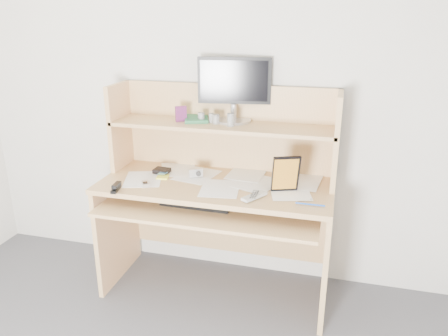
% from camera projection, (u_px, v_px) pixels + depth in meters
% --- Properties ---
extents(back_wall, '(3.60, 0.04, 2.50)m').
position_uv_depth(back_wall, '(229.00, 92.00, 2.76)').
color(back_wall, beige).
rests_on(back_wall, floor).
extents(desk, '(1.40, 0.70, 1.30)m').
position_uv_depth(desk, '(219.00, 187.00, 2.72)').
color(desk, tan).
rests_on(desk, floor).
extents(paper_clutter, '(1.32, 0.54, 0.01)m').
position_uv_depth(paper_clutter, '(215.00, 183.00, 2.63)').
color(paper_clutter, white).
rests_on(paper_clutter, desk).
extents(keyboard, '(0.42, 0.16, 0.03)m').
position_uv_depth(keyboard, '(197.00, 203.00, 2.57)').
color(keyboard, black).
rests_on(keyboard, desk).
extents(tv_remote, '(0.13, 0.17, 0.02)m').
position_uv_depth(tv_remote, '(254.00, 196.00, 2.40)').
color(tv_remote, '#AFAFAA').
rests_on(tv_remote, paper_clutter).
extents(flip_phone, '(0.08, 0.09, 0.02)m').
position_uv_depth(flip_phone, '(146.00, 183.00, 2.58)').
color(flip_phone, silver).
rests_on(flip_phone, paper_clutter).
extents(stapler, '(0.06, 0.12, 0.04)m').
position_uv_depth(stapler, '(116.00, 187.00, 2.51)').
color(stapler, black).
rests_on(stapler, paper_clutter).
extents(wallet, '(0.10, 0.09, 0.02)m').
position_uv_depth(wallet, '(162.00, 171.00, 2.79)').
color(wallet, black).
rests_on(wallet, paper_clutter).
extents(sticky_note_pad, '(0.08, 0.08, 0.01)m').
position_uv_depth(sticky_note_pad, '(163.00, 177.00, 2.72)').
color(sticky_note_pad, yellow).
rests_on(sticky_note_pad, desk).
extents(digital_camera, '(0.09, 0.07, 0.05)m').
position_uv_depth(digital_camera, '(196.00, 173.00, 2.71)').
color(digital_camera, silver).
rests_on(digital_camera, paper_clutter).
extents(game_case, '(0.15, 0.07, 0.22)m').
position_uv_depth(game_case, '(286.00, 174.00, 2.45)').
color(game_case, black).
rests_on(game_case, paper_clutter).
extents(blue_pen, '(0.15, 0.01, 0.01)m').
position_uv_depth(blue_pen, '(310.00, 204.00, 2.31)').
color(blue_pen, '#184AB6').
rests_on(blue_pen, paper_clutter).
extents(card_box, '(0.07, 0.06, 0.10)m').
position_uv_depth(card_box, '(181.00, 114.00, 2.70)').
color(card_box, maroon).
rests_on(card_box, desk).
extents(shelf_book, '(0.20, 0.24, 0.02)m').
position_uv_depth(shelf_book, '(196.00, 119.00, 2.74)').
color(shelf_book, '#317C56').
rests_on(shelf_book, desk).
extents(chip_stack_a, '(0.04, 0.04, 0.06)m').
position_uv_depth(chip_stack_a, '(201.00, 117.00, 2.70)').
color(chip_stack_a, black).
rests_on(chip_stack_a, desk).
extents(chip_stack_b, '(0.04, 0.04, 0.06)m').
position_uv_depth(chip_stack_b, '(212.00, 118.00, 2.67)').
color(chip_stack_b, silver).
rests_on(chip_stack_b, desk).
extents(chip_stack_c, '(0.05, 0.05, 0.06)m').
position_uv_depth(chip_stack_c, '(216.00, 119.00, 2.65)').
color(chip_stack_c, black).
rests_on(chip_stack_c, desk).
extents(chip_stack_d, '(0.05, 0.05, 0.08)m').
position_uv_depth(chip_stack_d, '(231.00, 120.00, 2.59)').
color(chip_stack_d, silver).
rests_on(chip_stack_d, desk).
extents(monitor, '(0.45, 0.22, 0.39)m').
position_uv_depth(monitor, '(234.00, 88.00, 2.67)').
color(monitor, silver).
rests_on(monitor, desk).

